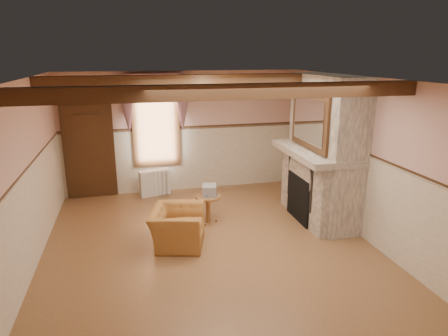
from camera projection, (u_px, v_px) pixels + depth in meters
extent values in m
cube|color=brown|center=(208.00, 243.00, 6.92)|extent=(5.50, 6.00, 0.01)
cube|color=silver|center=(206.00, 78.00, 6.15)|extent=(5.50, 6.00, 0.01)
cube|color=#CC9C8D|center=(182.00, 132.00, 9.34)|extent=(5.50, 0.02, 2.80)
cube|color=#CC9C8D|center=(270.00, 250.00, 3.73)|extent=(5.50, 0.02, 2.80)
cube|color=#CC9C8D|center=(25.00, 178.00, 5.91)|extent=(0.02, 6.00, 2.80)
cube|color=#CC9C8D|center=(357.00, 156.00, 7.16)|extent=(0.02, 6.00, 2.80)
cube|color=black|center=(302.00, 198.00, 7.81)|extent=(0.20, 0.95, 0.90)
imported|color=#9E662D|center=(177.00, 227.00, 6.82)|extent=(1.09, 1.17, 0.64)
cylinder|color=brown|center=(208.00, 209.00, 7.70)|extent=(0.60, 0.60, 0.55)
cube|color=#B7AD8C|center=(209.00, 190.00, 7.63)|extent=(0.33, 0.37, 0.20)
cube|color=silver|center=(155.00, 183.00, 9.20)|extent=(0.72, 0.35, 0.60)
imported|color=brown|center=(322.00, 149.00, 7.39)|extent=(0.33, 0.33, 0.08)
cube|color=#301F0D|center=(299.00, 136.00, 8.32)|extent=(0.14, 0.24, 0.20)
cylinder|color=gold|center=(305.00, 136.00, 8.04)|extent=(0.11, 0.11, 0.28)
cylinder|color=maroon|center=(329.00, 150.00, 7.13)|extent=(0.06, 0.06, 0.16)
cylinder|color=gold|center=(325.00, 150.00, 7.28)|extent=(0.06, 0.06, 0.12)
cube|color=gray|center=(325.00, 149.00, 7.64)|extent=(0.85, 2.00, 2.80)
cube|color=gray|center=(316.00, 152.00, 7.61)|extent=(1.05, 2.05, 0.12)
cube|color=silver|center=(309.00, 121.00, 7.40)|extent=(0.06, 1.44, 1.04)
cube|color=black|center=(89.00, 152.00, 8.90)|extent=(1.10, 0.10, 2.10)
cube|color=white|center=(156.00, 123.00, 9.10)|extent=(1.06, 0.08, 2.02)
cube|color=gray|center=(155.00, 97.00, 8.85)|extent=(1.30, 0.14, 1.40)
cube|color=black|center=(225.00, 92.00, 5.05)|extent=(5.50, 0.18, 0.20)
cube|color=black|center=(194.00, 80.00, 7.30)|extent=(5.50, 0.18, 0.20)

